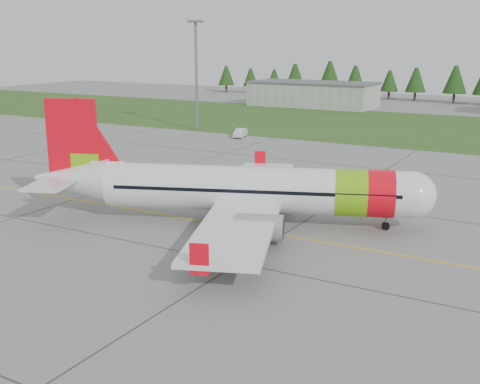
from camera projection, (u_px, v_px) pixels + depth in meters
The scene contains 9 objects.
ground at pixel (136, 243), 51.18m from camera, with size 320.00×320.00×0.00m, color gray.
aircraft at pixel (246, 189), 55.73m from camera, with size 36.28×34.47×11.47m.
follow_me_car at pixel (226, 228), 48.53m from camera, with size 1.59×1.34×3.94m, color yellow.
service_van at pixel (240, 124), 106.73m from camera, with size 1.66×1.57×4.76m, color silver.
grass_strip at pixel (397, 127), 120.42m from camera, with size 320.00×50.00×0.03m, color #30561E.
taxi_guideline at pixel (189, 219), 57.93m from camera, with size 120.00×0.25×0.02m, color gold.
hangar_west at pixel (313, 95), 157.64m from camera, with size 32.00×14.00×6.00m, color #A8A8A3.
floodlight_mast at pixel (196, 78), 112.98m from camera, with size 0.50×0.50×20.00m, color slate.
treeline at pixel (453, 84), 166.49m from camera, with size 160.00×8.00×10.00m, color #1C3F14, non-canonical shape.
Camera 1 is at (31.62, -37.94, 16.67)m, focal length 45.00 mm.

